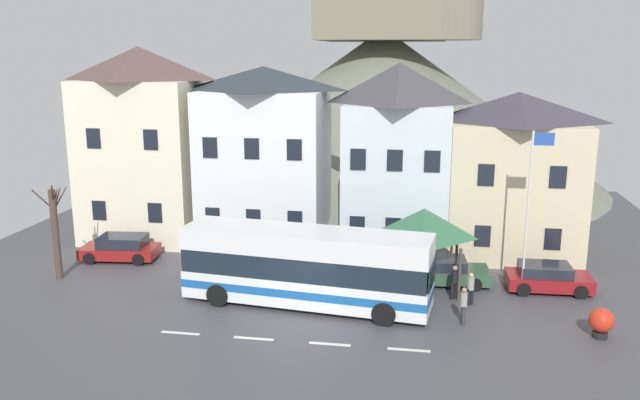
# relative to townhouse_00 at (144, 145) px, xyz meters

# --- Properties ---
(ground_plane) EXTENTS (40.00, 60.00, 0.07)m
(ground_plane) POSITION_rel_townhouse_00_xyz_m (11.46, -11.61, -5.63)
(ground_plane) COLOR #48474C
(townhouse_00) EXTENTS (6.63, 5.28, 11.21)m
(townhouse_00) POSITION_rel_townhouse_00_xyz_m (0.00, 0.00, 0.00)
(townhouse_00) COLOR #EBE5C6
(townhouse_00) RESTS_ON ground_plane
(townhouse_01) EXTENTS (6.86, 5.43, 10.14)m
(townhouse_01) POSITION_rel_townhouse_00_xyz_m (7.27, 0.08, -0.54)
(townhouse_01) COLOR white
(townhouse_01) RESTS_ON ground_plane
(townhouse_02) EXTENTS (5.63, 5.56, 10.35)m
(townhouse_02) POSITION_rel_townhouse_00_xyz_m (14.76, 0.14, -0.43)
(townhouse_02) COLOR silver
(townhouse_02) RESTS_ON ground_plane
(townhouse_03) EXTENTS (6.87, 5.42, 8.87)m
(townhouse_03) POSITION_rel_townhouse_00_xyz_m (21.03, 0.07, -1.17)
(townhouse_03) COLOR beige
(townhouse_03) RESTS_ON ground_plane
(hilltop_castle) EXTENTS (36.66, 36.66, 18.96)m
(hilltop_castle) POSITION_rel_townhouse_00_xyz_m (12.59, 19.08, 1.23)
(hilltop_castle) COLOR slate
(hilltop_castle) RESTS_ON ground_plane
(transit_bus) EXTENTS (11.09, 3.74, 3.41)m
(transit_bus) POSITION_rel_townhouse_00_xyz_m (11.35, -8.96, -3.89)
(transit_bus) COLOR white
(transit_bus) RESTS_ON ground_plane
(bus_shelter) EXTENTS (3.60, 3.60, 3.78)m
(bus_shelter) POSITION_rel_townhouse_00_xyz_m (16.35, -5.56, -2.54)
(bus_shelter) COLOR #473D33
(bus_shelter) RESTS_ON ground_plane
(parked_car_00) EXTENTS (4.15, 2.27, 1.34)m
(parked_car_00) POSITION_rel_townhouse_00_xyz_m (0.36, -4.34, -4.95)
(parked_car_00) COLOR maroon
(parked_car_00) RESTS_ON ground_plane
(parked_car_01) EXTENTS (4.58, 2.23, 1.27)m
(parked_car_01) POSITION_rel_townhouse_00_xyz_m (17.21, -5.18, -4.98)
(parked_car_01) COLOR #305338
(parked_car_01) RESTS_ON ground_plane
(parked_car_02) EXTENTS (3.86, 2.08, 1.27)m
(parked_car_02) POSITION_rel_townhouse_00_xyz_m (22.11, -5.35, -4.98)
(parked_car_02) COLOR maroon
(parked_car_02) RESTS_ON ground_plane
(pedestrian_00) EXTENTS (0.32, 0.30, 1.58)m
(pedestrian_00) POSITION_rel_townhouse_00_xyz_m (17.79, -7.14, -4.76)
(pedestrian_00) COLOR black
(pedestrian_00) RESTS_ON ground_plane
(pedestrian_01) EXTENTS (0.31, 0.31, 1.47)m
(pedestrian_01) POSITION_rel_townhouse_00_xyz_m (18.47, -7.71, -4.83)
(pedestrian_01) COLOR black
(pedestrian_01) RESTS_ON ground_plane
(pedestrian_02) EXTENTS (0.28, 0.31, 1.44)m
(pedestrian_02) POSITION_rel_townhouse_00_xyz_m (16.62, -6.77, -4.79)
(pedestrian_02) COLOR #38332D
(pedestrian_02) RESTS_ON ground_plane
(pedestrian_03) EXTENTS (0.28, 0.33, 1.59)m
(pedestrian_03) POSITION_rel_townhouse_00_xyz_m (18.05, -9.91, -4.73)
(pedestrian_03) COLOR #38332D
(pedestrian_03) RESTS_ON ground_plane
(public_bench) EXTENTS (1.66, 0.48, 0.87)m
(public_bench) POSITION_rel_townhouse_00_xyz_m (17.04, -3.65, -5.13)
(public_bench) COLOR brown
(public_bench) RESTS_ON ground_plane
(flagpole) EXTENTS (0.95, 0.10, 7.56)m
(flagpole) POSITION_rel_townhouse_00_xyz_m (20.96, -6.11, -1.25)
(flagpole) COLOR silver
(flagpole) RESTS_ON ground_plane
(harbour_buoy) EXTENTS (0.95, 0.95, 1.20)m
(harbour_buoy) POSITION_rel_townhouse_00_xyz_m (23.28, -10.31, -4.93)
(harbour_buoy) COLOR black
(harbour_buoy) RESTS_ON ground_plane
(bare_tree_00) EXTENTS (1.15, 1.82, 4.81)m
(bare_tree_00) POSITION_rel_townhouse_00_xyz_m (-1.29, -7.58, -3.26)
(bare_tree_00) COLOR #47382D
(bare_tree_00) RESTS_ON ground_plane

